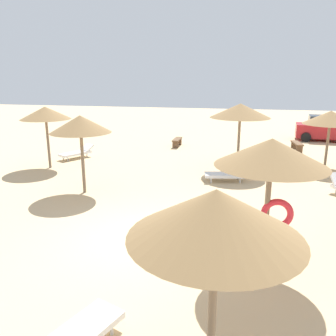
# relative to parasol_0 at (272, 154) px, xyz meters

# --- Properties ---
(ground_plane) EXTENTS (80.00, 80.00, 0.00)m
(ground_plane) POSITION_rel_parasol_0_xyz_m (-3.10, 0.97, -2.72)
(ground_plane) COLOR #D1B284
(parasol_0) EXTENTS (2.37, 2.37, 3.05)m
(parasol_0) POSITION_rel_parasol_0_xyz_m (0.00, 0.00, 0.00)
(parasol_0) COLOR #75604C
(parasol_0) RESTS_ON ground
(parasol_1) EXTENTS (2.28, 2.28, 2.94)m
(parasol_1) POSITION_rel_parasol_0_xyz_m (-0.88, -3.21, -0.12)
(parasol_1) COLOR #75604C
(parasol_1) RESTS_ON ground
(parasol_3) EXTENTS (2.73, 2.73, 3.13)m
(parasol_3) POSITION_rel_parasol_0_xyz_m (-0.79, 8.58, 0.08)
(parasol_3) COLOR #75604C
(parasol_3) RESTS_ON ground
(parasol_5) EXTENTS (2.34, 2.34, 2.95)m
(parasol_5) POSITION_rel_parasol_0_xyz_m (-9.70, 7.16, -0.08)
(parasol_5) COLOR #75604C
(parasol_5) RESTS_ON ground
(parasol_6) EXTENTS (2.48, 2.48, 2.76)m
(parasol_6) POSITION_rel_parasol_0_xyz_m (3.34, 9.99, -0.29)
(parasol_6) COLOR #75604C
(parasol_6) RESTS_ON ground
(parasol_7) EXTENTS (2.24, 2.24, 2.94)m
(parasol_7) POSITION_rel_parasol_0_xyz_m (-6.41, 4.14, -0.11)
(parasol_7) COLOR #75604C
(parasol_7) RESTS_ON ground
(lounger_0) EXTENTS (1.95, 1.44, 0.77)m
(lounger_0) POSITION_rel_parasol_0_xyz_m (-1.82, 0.45, -2.39)
(lounger_0) COLOR white
(lounger_0) RESTS_ON ground
(lounger_3) EXTENTS (1.99, 1.00, 0.68)m
(lounger_3) POSITION_rel_parasol_0_xyz_m (-1.12, 6.76, -2.40)
(lounger_3) COLOR white
(lounger_3) RESTS_ON ground
(lounger_5) EXTENTS (1.47, 1.98, 0.66)m
(lounger_5) POSITION_rel_parasol_0_xyz_m (-9.35, 9.31, -2.40)
(lounger_5) COLOR white
(lounger_5) RESTS_ON ground
(bench_0) EXTENTS (0.40, 1.50, 0.49)m
(bench_0) POSITION_rel_parasol_0_xyz_m (-4.68, 13.70, -2.37)
(bench_0) COLOR brown
(bench_0) RESTS_ON ground
(bench_1) EXTENTS (0.59, 1.54, 0.49)m
(bench_1) POSITION_rel_parasol_0_xyz_m (2.56, 13.97, -2.37)
(bench_1) COLOR brown
(bench_1) RESTS_ON ground
(parked_car) EXTENTS (4.14, 2.28, 1.72)m
(parked_car) POSITION_rel_parasol_0_xyz_m (4.94, 17.85, -1.89)
(parked_car) COLOR #B21E23
(parked_car) RESTS_ON ground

